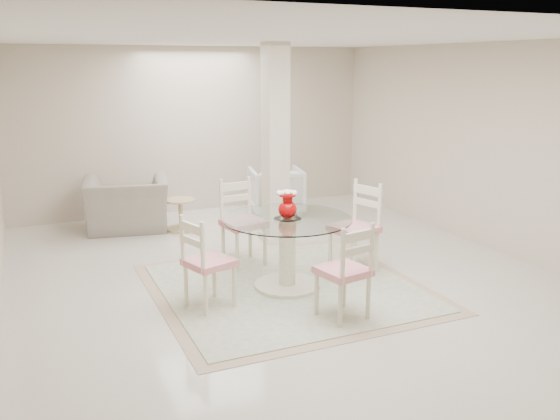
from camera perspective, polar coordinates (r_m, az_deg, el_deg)
name	(u,v)px	position (r m, az deg, el deg)	size (l,w,h in m)	color
ground	(280,275)	(7.04, 0.04, -6.23)	(7.00, 7.00, 0.00)	beige
room_shell	(280,117)	(6.63, 0.04, 8.98)	(6.02, 7.02, 2.71)	beige
column	(275,145)	(8.07, -0.44, 6.27)	(0.30, 0.30, 2.70)	beige
area_rug	(287,287)	(6.64, 0.70, -7.46)	(2.88, 2.88, 0.02)	tan
dining_table	(287,253)	(6.50, 0.71, -4.16)	(1.39, 1.39, 0.80)	#FBF2CE
red_vase	(287,205)	(6.36, 0.72, 0.50)	(0.24, 0.20, 0.31)	#AF0506
dining_chair_east	(359,221)	(7.05, 7.59, -1.01)	(0.59, 0.59, 1.19)	#F7EFCB
dining_chair_north	(241,215)	(7.28, -3.81, -0.52)	(0.52, 0.52, 1.17)	beige
dining_chair_west	(203,256)	(5.96, -7.38, -4.42)	(0.54, 0.54, 1.07)	#F6EDCA
dining_chair_south	(348,265)	(5.68, 6.56, -5.26)	(0.51, 0.51, 1.08)	beige
recliner_taupe	(127,204)	(9.09, -14.53, 0.53)	(1.20, 1.04, 0.78)	gray
armchair_white	(276,191)	(9.74, -0.38, 1.85)	(0.82, 0.85, 0.77)	silver
side_table	(181,216)	(8.94, -9.53, -0.56)	(0.45, 0.45, 0.47)	tan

